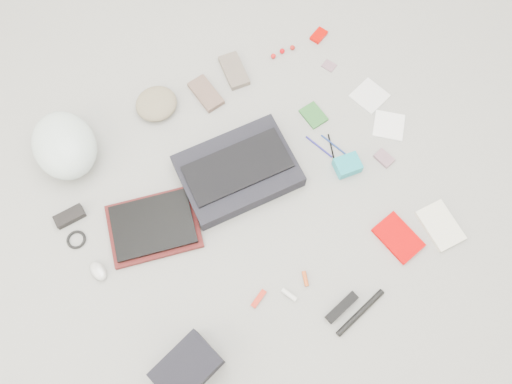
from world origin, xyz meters
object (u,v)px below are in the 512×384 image
book_red (398,238)px  accordion_wallet (347,165)px  laptop (153,225)px  bike_helmet (64,145)px  messenger_bag (238,171)px  camera_bag (187,368)px

book_red → accordion_wallet: bearing=81.9°
laptop → bike_helmet: bike_helmet is taller
messenger_bag → accordion_wallet: size_ratio=4.51×
laptop → book_red: 1.01m
camera_bag → book_red: (0.97, 0.02, -0.06)m
laptop → accordion_wallet: bearing=3.2°
messenger_bag → book_red: messenger_bag is taller
camera_bag → accordion_wallet: size_ratio=2.11×
laptop → accordion_wallet: size_ratio=3.10×
messenger_bag → camera_bag: 0.81m
camera_bag → accordion_wallet: camera_bag is taller
book_red → accordion_wallet: size_ratio=1.80×
laptop → bike_helmet: 0.51m
messenger_bag → camera_bag: size_ratio=2.14×
book_red → camera_bag: bearing=172.1°
laptop → camera_bag: camera_bag is taller
messenger_bag → camera_bag: bearing=-127.6°
camera_bag → book_red: size_ratio=1.17×
laptop → bike_helmet: (-0.17, 0.48, 0.06)m
bike_helmet → camera_bag: size_ratio=1.46×
messenger_bag → bike_helmet: bike_helmet is taller
laptop → camera_bag: (-0.13, -0.56, 0.04)m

